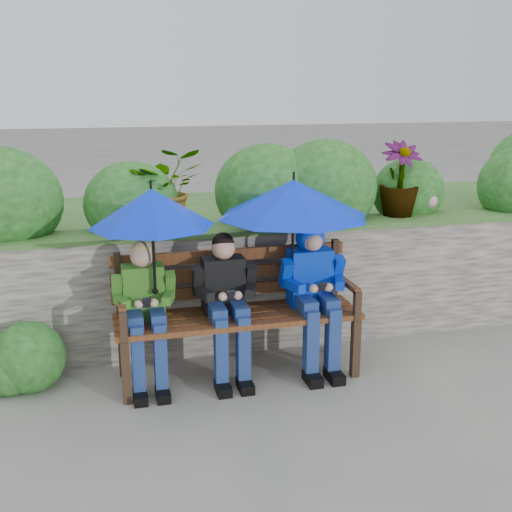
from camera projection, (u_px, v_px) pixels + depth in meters
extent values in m
plane|color=slate|center=(259.00, 381.00, 4.82)|extent=(60.00, 60.00, 0.00)
cube|color=#58524E|center=(237.00, 288.00, 5.39)|extent=(8.00, 0.40, 1.00)
cube|color=#305B1D|center=(236.00, 229.00, 5.26)|extent=(8.00, 0.42, 0.04)
cube|color=#305B1D|center=(211.00, 255.00, 6.52)|extent=(8.00, 2.00, 0.96)
ellipsoid|color=#1A4414|center=(132.00, 204.00, 5.16)|extent=(0.76, 0.61, 0.69)
ellipsoid|color=#1A4414|center=(267.00, 191.00, 5.50)|extent=(0.91, 0.72, 0.81)
ellipsoid|color=#1A4414|center=(324.00, 189.00, 5.57)|extent=(0.95, 0.76, 0.85)
ellipsoid|color=#1A4414|center=(408.00, 191.00, 5.90)|extent=(0.68, 0.55, 0.62)
ellipsoid|color=#1A4414|center=(1.00, 202.00, 4.95)|extent=(0.94, 0.75, 0.85)
sphere|color=pink|center=(3.00, 221.00, 4.88)|extent=(0.14, 0.14, 0.14)
sphere|color=pink|center=(298.00, 207.00, 5.45)|extent=(0.14, 0.14, 0.14)
sphere|color=pink|center=(429.00, 200.00, 5.75)|extent=(0.14, 0.14, 0.14)
imported|color=#1A4414|center=(167.00, 188.00, 5.13)|extent=(0.59, 0.51, 0.65)
imported|color=#1A4414|center=(400.00, 179.00, 5.62)|extent=(0.36, 0.36, 0.65)
sphere|color=#1A4414|center=(29.00, 357.00, 4.69)|extent=(0.53, 0.53, 0.53)
sphere|color=#1A4414|center=(9.00, 371.00, 4.63)|extent=(0.38, 0.38, 0.38)
cube|color=#322317|center=(126.00, 373.00, 4.43)|extent=(0.06, 0.06, 0.46)
cube|color=#322317|center=(122.00, 347.00, 4.86)|extent=(0.06, 0.06, 0.46)
cube|color=#322317|center=(355.00, 348.00, 4.85)|extent=(0.06, 0.06, 0.46)
cube|color=#322317|center=(333.00, 327.00, 5.27)|extent=(0.06, 0.06, 0.46)
cube|color=#5F3015|center=(244.00, 326.00, 4.61)|extent=(1.83, 0.10, 0.04)
cube|color=#5F3015|center=(240.00, 320.00, 4.73)|extent=(1.83, 0.10, 0.04)
cube|color=#5F3015|center=(236.00, 314.00, 4.86)|extent=(1.83, 0.10, 0.04)
cube|color=#5F3015|center=(233.00, 308.00, 4.98)|extent=(1.83, 0.10, 0.04)
cube|color=#322317|center=(119.00, 286.00, 4.75)|extent=(0.05, 0.05, 0.51)
cube|color=#5F3015|center=(121.00, 301.00, 4.53)|extent=(0.05, 0.48, 0.04)
cube|color=#322317|center=(123.00, 327.00, 4.35)|extent=(0.05, 0.05, 0.22)
cube|color=#322317|center=(334.00, 270.00, 5.17)|extent=(0.05, 0.05, 0.51)
cube|color=#5F3015|center=(346.00, 283.00, 4.94)|extent=(0.05, 0.48, 0.04)
cube|color=#322317|center=(357.00, 306.00, 4.76)|extent=(0.05, 0.05, 0.22)
cube|color=#5F3015|center=(231.00, 290.00, 5.00)|extent=(1.83, 0.04, 0.09)
cube|color=#5F3015|center=(231.00, 272.00, 4.96)|extent=(1.83, 0.04, 0.09)
cube|color=#5F3015|center=(230.00, 255.00, 4.92)|extent=(1.83, 0.04, 0.09)
cube|color=#30631F|center=(143.00, 292.00, 4.66)|extent=(0.30, 0.18, 0.40)
sphere|color=tan|center=(142.00, 256.00, 4.57)|extent=(0.17, 0.17, 0.17)
sphere|color=tan|center=(142.00, 252.00, 4.57)|extent=(0.16, 0.16, 0.16)
cube|color=navy|center=(135.00, 319.00, 4.55)|extent=(0.11, 0.28, 0.11)
cube|color=navy|center=(138.00, 363.00, 4.49)|extent=(0.09, 0.10, 0.55)
cube|color=black|center=(140.00, 397.00, 4.50)|extent=(0.10, 0.19, 0.07)
cube|color=navy|center=(157.00, 317.00, 4.59)|extent=(0.11, 0.28, 0.11)
cube|color=navy|center=(161.00, 360.00, 4.53)|extent=(0.09, 0.10, 0.55)
cube|color=black|center=(163.00, 394.00, 4.54)|extent=(0.10, 0.19, 0.07)
cube|color=#30631F|center=(117.00, 289.00, 4.56)|extent=(0.07, 0.16, 0.22)
cube|color=#30631F|center=(122.00, 302.00, 4.47)|extent=(0.11, 0.19, 0.06)
sphere|color=tan|center=(139.00, 304.00, 4.43)|extent=(0.06, 0.06, 0.06)
cube|color=#30631F|center=(170.00, 285.00, 4.65)|extent=(0.07, 0.16, 0.22)
cube|color=#30631F|center=(168.00, 298.00, 4.55)|extent=(0.11, 0.19, 0.06)
sphere|color=tan|center=(154.00, 303.00, 4.45)|extent=(0.06, 0.06, 0.06)
cube|color=black|center=(146.00, 303.00, 4.43)|extent=(0.06, 0.07, 0.09)
cube|color=black|center=(223.00, 285.00, 4.80)|extent=(0.31, 0.18, 0.42)
sphere|color=tan|center=(223.00, 248.00, 4.71)|extent=(0.17, 0.17, 0.17)
sphere|color=black|center=(223.00, 244.00, 4.71)|extent=(0.17, 0.17, 0.17)
cube|color=navy|center=(217.00, 312.00, 4.68)|extent=(0.11, 0.29, 0.11)
cube|color=navy|center=(221.00, 354.00, 4.62)|extent=(0.09, 0.10, 0.55)
cube|color=black|center=(223.00, 388.00, 4.63)|extent=(0.10, 0.20, 0.07)
cube|color=navy|center=(239.00, 310.00, 4.72)|extent=(0.11, 0.29, 0.11)
cube|color=navy|center=(243.00, 352.00, 4.66)|extent=(0.09, 0.10, 0.55)
cube|color=black|center=(245.00, 386.00, 4.67)|extent=(0.10, 0.20, 0.07)
cube|color=black|center=(198.00, 281.00, 4.70)|extent=(0.07, 0.17, 0.23)
cube|color=black|center=(205.00, 294.00, 4.61)|extent=(0.12, 0.19, 0.06)
sphere|color=tan|center=(223.00, 297.00, 4.56)|extent=(0.06, 0.06, 0.06)
cube|color=black|center=(250.00, 277.00, 4.79)|extent=(0.07, 0.17, 0.23)
cube|color=black|center=(251.00, 291.00, 4.69)|extent=(0.12, 0.19, 0.06)
sphere|color=tan|center=(238.00, 295.00, 4.58)|extent=(0.06, 0.06, 0.06)
cube|color=black|center=(231.00, 295.00, 4.56)|extent=(0.06, 0.07, 0.09)
cube|color=#003BB6|center=(310.00, 277.00, 4.96)|extent=(0.33, 0.19, 0.44)
sphere|color=tan|center=(311.00, 239.00, 4.87)|extent=(0.18, 0.18, 0.18)
sphere|color=#003BB6|center=(310.00, 237.00, 4.89)|extent=(0.23, 0.23, 0.23)
sphere|color=tan|center=(313.00, 242.00, 4.83)|extent=(0.14, 0.14, 0.14)
cube|color=navy|center=(305.00, 304.00, 4.84)|extent=(0.11, 0.31, 0.11)
cube|color=navy|center=(311.00, 346.00, 4.77)|extent=(0.10, 0.11, 0.56)
cube|color=black|center=(313.00, 378.00, 4.78)|extent=(0.11, 0.21, 0.08)
cube|color=navy|center=(326.00, 302.00, 4.88)|extent=(0.11, 0.31, 0.11)
cube|color=navy|center=(333.00, 343.00, 4.81)|extent=(0.10, 0.11, 0.56)
cube|color=black|center=(334.00, 376.00, 4.82)|extent=(0.11, 0.21, 0.08)
cube|color=#003BB6|center=(286.00, 273.00, 4.85)|extent=(0.08, 0.18, 0.24)
cube|color=#003BB6|center=(295.00, 286.00, 4.76)|extent=(0.12, 0.20, 0.07)
sphere|color=tan|center=(314.00, 288.00, 4.71)|extent=(0.07, 0.07, 0.07)
cube|color=#003BB6|center=(337.00, 269.00, 4.95)|extent=(0.08, 0.18, 0.24)
cube|color=#003BB6|center=(339.00, 283.00, 4.85)|extent=(0.12, 0.20, 0.07)
sphere|color=tan|center=(328.00, 287.00, 4.74)|extent=(0.07, 0.07, 0.07)
cube|color=black|center=(322.00, 287.00, 4.71)|extent=(0.06, 0.07, 0.09)
cone|color=#0023E3|center=(152.00, 208.00, 4.40)|extent=(0.88, 0.88, 0.26)
cylinder|color=black|center=(151.00, 184.00, 4.35)|extent=(0.02, 0.02, 0.06)
cylinder|color=black|center=(153.00, 250.00, 4.47)|extent=(0.02, 0.02, 0.60)
sphere|color=black|center=(155.00, 291.00, 4.55)|extent=(0.04, 0.04, 0.04)
cone|color=#0023E3|center=(293.00, 199.00, 4.71)|extent=(1.14, 1.14, 0.28)
cylinder|color=black|center=(294.00, 176.00, 4.66)|extent=(0.02, 0.02, 0.06)
cylinder|color=black|center=(293.00, 238.00, 4.78)|extent=(0.02, 0.02, 0.59)
sphere|color=black|center=(292.00, 275.00, 4.86)|extent=(0.04, 0.04, 0.04)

